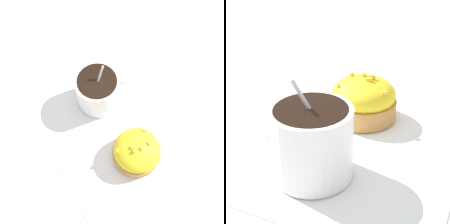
{
  "view_description": "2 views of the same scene",
  "coord_description": "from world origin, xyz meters",
  "views": [
    {
      "loc": [
        0.18,
        -0.1,
        0.56
      ],
      "look_at": [
        -0.02,
        0.0,
        0.04
      ],
      "focal_mm": 50.0,
      "sensor_mm": 36.0,
      "label": 1
    },
    {
      "loc": [
        -0.32,
        -0.17,
        0.24
      ],
      "look_at": [
        0.0,
        0.01,
        0.04
      ],
      "focal_mm": 60.0,
      "sensor_mm": 36.0,
      "label": 2
    }
  ],
  "objects": [
    {
      "name": "coffee_cup",
      "position": [
        -0.07,
        0.0,
        0.04
      ],
      "size": [
        0.08,
        0.11,
        0.1
      ],
      "color": "white",
      "rests_on": "paper_napkin"
    },
    {
      "name": "ground_plane",
      "position": [
        0.0,
        0.0,
        0.0
      ],
      "size": [
        3.0,
        3.0,
        0.0
      ],
      "primitive_type": "plane",
      "color": "silver"
    },
    {
      "name": "frosted_pastry",
      "position": [
        0.07,
        0.01,
        0.03
      ],
      "size": [
        0.09,
        0.09,
        0.06
      ],
      "color": "#C18442",
      "rests_on": "paper_napkin"
    },
    {
      "name": "paper_napkin",
      "position": [
        0.0,
        0.0,
        0.0
      ],
      "size": [
        0.3,
        0.29,
        0.0
      ],
      "color": "white",
      "rests_on": "ground_plane"
    }
  ]
}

